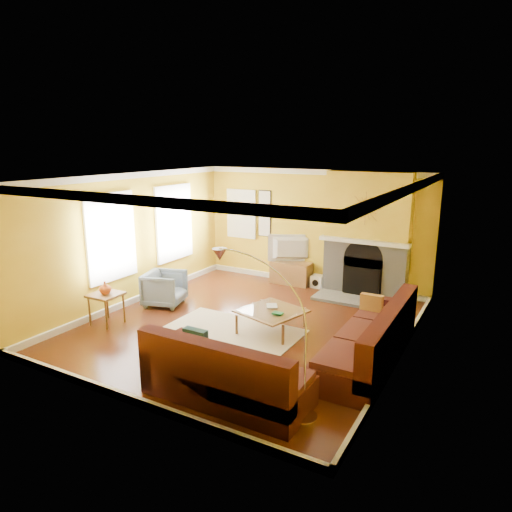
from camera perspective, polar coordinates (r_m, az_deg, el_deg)
The scene contains 27 objects.
floor at distance 8.50m, azimuth -1.06°, elevation -8.75°, with size 5.50×6.00×0.02m, color #602B14.
ceiling at distance 7.87m, azimuth -1.15°, elevation 9.86°, with size 5.50×6.00×0.02m, color white.
wall_back at distance 10.73m, azimuth 7.07°, elevation 3.50°, with size 5.50×0.02×2.70m, color gold.
wall_front at distance 5.79m, azimuth -16.43°, elevation -5.95°, with size 5.50×0.02×2.70m, color gold.
wall_left at distance 9.74m, azimuth -15.26°, elevation 2.06°, with size 0.02×6.00×2.70m, color gold.
wall_right at distance 7.13m, azimuth 18.41°, elevation -2.38°, with size 0.02×6.00×2.70m, color gold.
baseboard at distance 8.48m, azimuth -1.06°, elevation -8.31°, with size 5.50×6.00×0.12m, color white, non-canonical shape.
crown_molding at distance 7.87m, azimuth -1.15°, elevation 9.35°, with size 5.50×6.00×0.12m, color white, non-canonical shape.
window_left_near at distance 10.63m, azimuth -10.27°, elevation 4.11°, with size 0.06×1.22×1.72m, color white.
window_left_far at distance 9.27m, azimuth -17.73°, elevation 2.26°, with size 0.06×1.22×1.72m, color white.
window_back at distance 11.49m, azimuth -1.82°, elevation 5.30°, with size 0.82×0.06×1.22m, color white.
wall_art at distance 11.18m, azimuth 1.08°, elevation 5.32°, with size 0.34×0.04×1.14m, color white.
fireplace at distance 10.10m, azimuth 13.71°, elevation 2.57°, with size 1.80×0.40×2.70m, color gray, non-canonical shape.
mantel at distance 9.90m, azimuth 13.30°, elevation 1.77°, with size 1.92×0.22×0.08m, color white.
hearth at distance 9.93m, azimuth 12.40°, elevation -5.45°, with size 1.80×0.70×0.06m, color gray.
sunburst at distance 9.79m, azimuth 13.54°, elevation 5.79°, with size 0.70×0.04×0.70m, color olive, non-canonical shape.
rug at distance 8.10m, azimuth -3.80°, elevation -9.83°, with size 2.40×1.80×0.02m, color beige.
sectional_sofa at distance 7.11m, azimuth 5.03°, elevation -9.47°, with size 2.84×3.81×0.90m, color #471916, non-canonical shape.
coffee_table at distance 8.21m, azimuth 1.92°, elevation -8.03°, with size 1.00×1.00×0.39m, color white, non-canonical shape.
media_console at distance 10.92m, azimuth 4.42°, elevation -2.10°, with size 0.96×0.43×0.53m, color olive.
tv at distance 10.77m, azimuth 4.48°, elevation 0.90°, with size 1.13×0.15×0.65m, color black.
subwoofer at distance 10.74m, azimuth 7.71°, elevation -3.15°, with size 0.28×0.28×0.28m, color white.
armchair at distance 9.62m, azimuth -11.34°, elevation -4.00°, with size 0.75×0.78×0.71m, color slate.
side_table at distance 8.91m, azimuth -18.15°, elevation -6.29°, with size 0.54×0.54×0.59m, color olive, non-canonical shape.
vase at distance 8.78m, azimuth -18.35°, elevation -3.78°, with size 0.22×0.22×0.23m, color #D8591E.
book at distance 8.28m, azimuth 1.33°, elevation -6.27°, with size 0.19×0.26×0.03m, color white.
arc_lamp at distance 5.63m, azimuth 1.07°, elevation -9.79°, with size 1.28×0.36×2.00m, color silver, non-canonical shape.
Camera 1 is at (3.98, -6.77, 3.26)m, focal length 32.00 mm.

